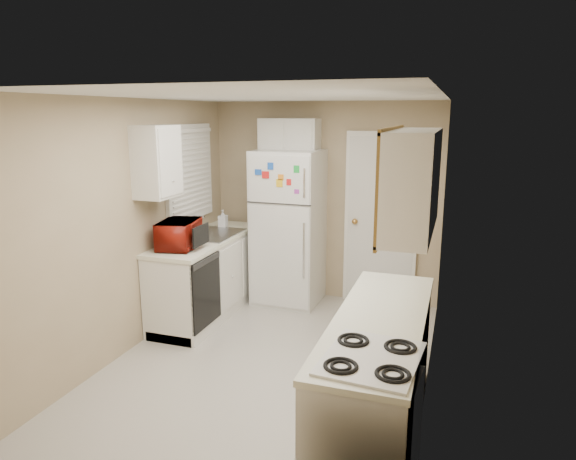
% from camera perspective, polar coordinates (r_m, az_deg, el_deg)
% --- Properties ---
extents(floor, '(3.80, 3.80, 0.00)m').
position_cam_1_polar(floor, '(4.94, -1.91, -14.38)').
color(floor, beige).
rests_on(floor, ground).
extents(ceiling, '(3.80, 3.80, 0.00)m').
position_cam_1_polar(ceiling, '(4.39, -2.15, 14.67)').
color(ceiling, white).
rests_on(ceiling, floor).
extents(wall_left, '(3.80, 3.80, 0.00)m').
position_cam_1_polar(wall_left, '(5.17, -16.71, 0.47)').
color(wall_left, tan).
rests_on(wall_left, floor).
extents(wall_right, '(3.80, 3.80, 0.00)m').
position_cam_1_polar(wall_right, '(4.25, 15.97, -2.10)').
color(wall_right, tan).
rests_on(wall_right, floor).
extents(wall_back, '(2.80, 2.80, 0.00)m').
position_cam_1_polar(wall_back, '(6.30, 4.06, 3.13)').
color(wall_back, tan).
rests_on(wall_back, floor).
extents(wall_front, '(2.80, 2.80, 0.00)m').
position_cam_1_polar(wall_front, '(2.90, -15.47, -9.08)').
color(wall_front, tan).
rests_on(wall_front, floor).
extents(left_counter, '(0.60, 1.80, 0.90)m').
position_cam_1_polar(left_counter, '(5.95, -8.89, -5.02)').
color(left_counter, silver).
rests_on(left_counter, floor).
extents(dishwasher, '(0.03, 0.58, 0.72)m').
position_cam_1_polar(dishwasher, '(5.31, -9.08, -6.80)').
color(dishwasher, black).
rests_on(dishwasher, floor).
extents(sink, '(0.54, 0.74, 0.16)m').
position_cam_1_polar(sink, '(5.97, -8.36, -0.85)').
color(sink, gray).
rests_on(sink, left_counter).
extents(microwave, '(0.56, 0.38, 0.34)m').
position_cam_1_polar(microwave, '(5.39, -12.01, -0.40)').
color(microwave, maroon).
rests_on(microwave, left_counter).
extents(soap_bottle, '(0.11, 0.11, 0.22)m').
position_cam_1_polar(soap_bottle, '(6.29, -7.24, 1.20)').
color(soap_bottle, beige).
rests_on(soap_bottle, left_counter).
extents(window_blinds, '(0.10, 0.98, 1.08)m').
position_cam_1_polar(window_blinds, '(5.96, -10.84, 6.27)').
color(window_blinds, silver).
rests_on(window_blinds, wall_left).
extents(upper_cabinet_left, '(0.30, 0.45, 0.70)m').
position_cam_1_polar(upper_cabinet_left, '(5.18, -14.37, 7.36)').
color(upper_cabinet_left, silver).
rests_on(upper_cabinet_left, wall_left).
extents(refrigerator, '(0.78, 0.76, 1.84)m').
position_cam_1_polar(refrigerator, '(6.16, 0.14, 0.32)').
color(refrigerator, silver).
rests_on(refrigerator, floor).
extents(cabinet_over_fridge, '(0.70, 0.30, 0.40)m').
position_cam_1_polar(cabinet_over_fridge, '(6.18, 0.18, 10.45)').
color(cabinet_over_fridge, silver).
rests_on(cabinet_over_fridge, wall_back).
extents(interior_door, '(0.86, 0.06, 2.08)m').
position_cam_1_polar(interior_door, '(6.16, 10.26, 1.03)').
color(interior_door, silver).
rests_on(interior_door, floor).
extents(right_counter, '(0.60, 2.00, 0.90)m').
position_cam_1_polar(right_counter, '(3.80, 9.91, -15.80)').
color(right_counter, silver).
rests_on(right_counter, floor).
extents(stove, '(0.57, 0.68, 0.77)m').
position_cam_1_polar(stove, '(3.29, 8.92, -22.02)').
color(stove, silver).
rests_on(stove, floor).
extents(upper_cabinet_right, '(0.30, 1.20, 0.70)m').
position_cam_1_polar(upper_cabinet_right, '(3.65, 13.79, 5.25)').
color(upper_cabinet_right, silver).
rests_on(upper_cabinet_right, wall_right).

